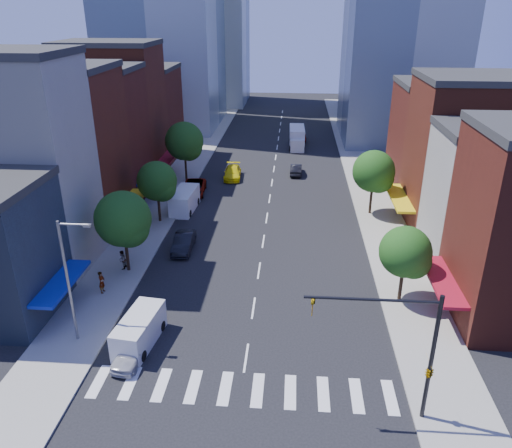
{
  "coord_description": "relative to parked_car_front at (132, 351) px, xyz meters",
  "views": [
    {
      "loc": [
        2.74,
        -26.79,
        21.64
      ],
      "look_at": [
        -0.18,
        10.9,
        5.0
      ],
      "focal_mm": 35.0,
      "sensor_mm": 36.0,
      "label": 1
    }
  ],
  "objects": [
    {
      "name": "cargo_van_near",
      "position": [
        -0.0,
        1.7,
        0.37
      ],
      "size": [
        2.65,
        5.27,
        2.15
      ],
      "rotation": [
        0.0,
        0.0,
        -0.13
      ],
      "color": "silver",
      "rests_on": "ground"
    },
    {
      "name": "parked_car_third",
      "position": [
        -1.99,
        31.85,
        0.11
      ],
      "size": [
        3.09,
        5.96,
        1.61
      ],
      "primitive_type": "imported",
      "rotation": [
        0.0,
        0.0,
        0.07
      ],
      "color": "#999999",
      "rests_on": "ground"
    },
    {
      "name": "cargo_van_far",
      "position": [
        -1.99,
        26.23,
        0.48
      ],
      "size": [
        2.54,
        5.71,
        2.39
      ],
      "rotation": [
        0.0,
        0.0,
        -0.05
      ],
      "color": "white",
      "rests_on": "ground"
    },
    {
      "name": "ground",
      "position": [
        7.51,
        0.8,
        -0.7
      ],
      "size": [
        220.0,
        220.0,
        0.0
      ],
      "primitive_type": "plane",
      "color": "black",
      "rests_on": "ground"
    },
    {
      "name": "box_truck",
      "position": [
        10.74,
        55.2,
        0.8
      ],
      "size": [
        2.62,
        7.95,
        3.18
      ],
      "rotation": [
        0.0,
        0.0,
        0.03
      ],
      "color": "silver",
      "rests_on": "ground"
    },
    {
      "name": "bldg_left_1",
      "position": [
        -13.49,
        12.8,
        8.3
      ],
      "size": [
        12.0,
        8.0,
        18.0
      ],
      "primitive_type": "cube",
      "color": "silver",
      "rests_on": "ground"
    },
    {
      "name": "traffic_signal",
      "position": [
        17.46,
        -3.7,
        3.46
      ],
      "size": [
        7.24,
        2.24,
        8.0
      ],
      "color": "black",
      "rests_on": "sidewalk_right"
    },
    {
      "name": "parked_car_front",
      "position": [
        0.0,
        0.0,
        0.0
      ],
      "size": [
        2.08,
        4.25,
        1.4
      ],
      "primitive_type": "imported",
      "rotation": [
        0.0,
        0.0,
        -0.11
      ],
      "color": "#B4B4B9",
      "rests_on": "ground"
    },
    {
      "name": "bldg_left_2",
      "position": [
        -13.49,
        21.3,
        7.3
      ],
      "size": [
        12.0,
        9.0,
        16.0
      ],
      "primitive_type": "cube",
      "color": "#572114",
      "rests_on": "ground"
    },
    {
      "name": "pedestrian_near",
      "position": [
        -4.91,
        7.95,
        0.39
      ],
      "size": [
        0.48,
        0.71,
        1.88
      ],
      "primitive_type": "imported",
      "rotation": [
        0.0,
        0.0,
        1.53
      ],
      "color": "#999999",
      "rests_on": "sidewalk_left"
    },
    {
      "name": "bldg_right_2",
      "position": [
        28.51,
        24.8,
        6.8
      ],
      "size": [
        12.0,
        10.0,
        15.0
      ],
      "primitive_type": "cube",
      "color": "#572114",
      "rests_on": "ground"
    },
    {
      "name": "taxi",
      "position": [
        2.07,
        38.29,
        0.09
      ],
      "size": [
        2.53,
        5.53,
        1.57
      ],
      "primitive_type": "imported",
      "rotation": [
        0.0,
        0.0,
        0.06
      ],
      "color": "#FBEB0D",
      "rests_on": "ground"
    },
    {
      "name": "pedestrian_far",
      "position": [
        -4.55,
        11.97,
        0.32
      ],
      "size": [
        0.7,
        0.88,
        1.74
      ],
      "primitive_type": "imported",
      "rotation": [
        0.0,
        0.0,
        -1.62
      ],
      "color": "#999999",
      "rests_on": "sidewalk_left"
    },
    {
      "name": "streetlight",
      "position": [
        -4.29,
        1.8,
        4.58
      ],
      "size": [
        2.25,
        0.25,
        9.0
      ],
      "color": "slate",
      "rests_on": "sidewalk_left"
    },
    {
      "name": "parked_car_second",
      "position": [
        0.01,
        16.34,
        0.1
      ],
      "size": [
        1.82,
        4.9,
        1.6
      ],
      "primitive_type": "imported",
      "rotation": [
        0.0,
        0.0,
        0.03
      ],
      "color": "black",
      "rests_on": "ground"
    },
    {
      "name": "traffic_car_oncoming",
      "position": [
        10.67,
        40.64,
        0.03
      ],
      "size": [
        1.64,
        4.44,
        1.45
      ],
      "primitive_type": "imported",
      "rotation": [
        0.0,
        0.0,
        3.12
      ],
      "color": "black",
      "rests_on": "ground"
    },
    {
      "name": "bldg_left_4",
      "position": [
        -13.49,
        38.3,
        7.8
      ],
      "size": [
        12.0,
        9.0,
        17.0
      ],
      "primitive_type": "cube",
      "color": "#572114",
      "rests_on": "ground"
    },
    {
      "name": "bldg_left_3",
      "position": [
        -13.49,
        29.8,
        6.8
      ],
      "size": [
        12.0,
        8.0,
        15.0
      ],
      "primitive_type": "cube",
      "color": "#541D15",
      "rests_on": "ground"
    },
    {
      "name": "crosswalk",
      "position": [
        7.51,
        -2.2,
        -0.69
      ],
      "size": [
        19.0,
        3.0,
        0.01
      ],
      "primitive_type": "cube",
      "color": "silver",
      "rests_on": "ground"
    },
    {
      "name": "sidewalk_left",
      "position": [
        -4.99,
        40.8,
        -0.62
      ],
      "size": [
        5.0,
        120.0,
        0.15
      ],
      "primitive_type": "cube",
      "color": "gray",
      "rests_on": "ground"
    },
    {
      "name": "tree_right_near",
      "position": [
        19.17,
        8.73,
        3.49
      ],
      "size": [
        4.0,
        4.0,
        6.2
      ],
      "color": "black",
      "rests_on": "sidewalk_right"
    },
    {
      "name": "tree_left_mid",
      "position": [
        -3.83,
        22.73,
        3.83
      ],
      "size": [
        4.2,
        4.2,
        6.65
      ],
      "color": "black",
      "rests_on": "sidewalk_left"
    },
    {
      "name": "tree_left_far",
      "position": [
        -3.83,
        36.73,
        4.51
      ],
      "size": [
        5.0,
        5.0,
        7.75
      ],
      "color": "black",
      "rests_on": "sidewalk_left"
    },
    {
      "name": "parked_car_rear",
      "position": [
        -1.99,
        28.16,
        0.04
      ],
      "size": [
        2.66,
        5.31,
        1.48
      ],
      "primitive_type": "imported",
      "rotation": [
        0.0,
        0.0,
        -0.12
      ],
      "color": "black",
      "rests_on": "ground"
    },
    {
      "name": "bldg_right_3",
      "position": [
        28.51,
        34.8,
        5.8
      ],
      "size": [
        12.0,
        10.0,
        13.0
      ],
      "primitive_type": "cube",
      "color": "#541D15",
      "rests_on": "ground"
    },
    {
      "name": "bldg_left_5",
      "position": [
        -13.49,
        47.8,
        5.8
      ],
      "size": [
        12.0,
        10.0,
        13.0
      ],
      "primitive_type": "cube",
      "color": "#541D15",
      "rests_on": "ground"
    },
    {
      "name": "sidewalk_right",
      "position": [
        20.01,
        40.8,
        -0.62
      ],
      "size": [
        5.0,
        120.0,
        0.15
      ],
      "primitive_type": "cube",
      "color": "gray",
      "rests_on": "ground"
    },
    {
      "name": "traffic_car_far",
      "position": [
        11.36,
        59.61,
        0.13
      ],
      "size": [
        2.09,
        4.91,
        1.65
      ],
      "primitive_type": "imported",
      "rotation": [
        0.0,
        0.0,
        3.17
      ],
      "color": "#999999",
      "rests_on": "ground"
    },
    {
      "name": "tree_right_far",
      "position": [
        19.17,
        26.73,
        4.17
      ],
      "size": [
        4.6,
        4.6,
        7.2
      ],
      "color": "black",
      "rests_on": "sidewalk_right"
    },
    {
      "name": "tree_left_near",
      "position": [
        -3.83,
        11.73,
        4.17
      ],
      "size": [
        4.8,
        4.8,
        7.3
      ],
      "color": "black",
      "rests_on": "sidewalk_left"
    },
    {
      "name": "bldg_right_1",
      "position": [
        28.51,
        15.8,
        5.3
      ],
      "size": [
        12.0,
        8.0,
        12.0
      ],
      "primitive_type": "cube",
      "color": "silver",
      "rests_on": "ground"
    }
  ]
}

